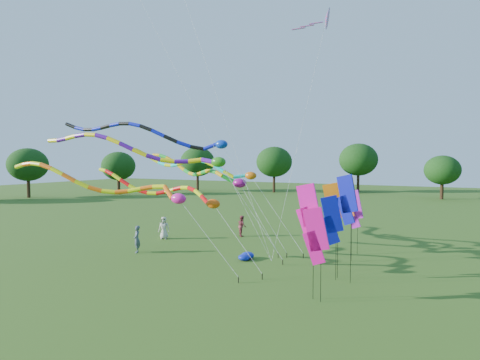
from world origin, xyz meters
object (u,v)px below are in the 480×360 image
at_px(tube_kite_red, 171,192).
at_px(person_a, 164,228).
at_px(blue_nylon_heap, 245,255).
at_px(person_b, 137,239).
at_px(tube_kite_orange, 115,185).
at_px(person_c, 242,226).

bearing_deg(tube_kite_red, person_a, 137.59).
relative_size(blue_nylon_heap, person_b, 0.71).
distance_m(tube_kite_red, person_b, 4.78).
xyz_separation_m(tube_kite_red, tube_kite_orange, (-1.54, -2.86, 0.49)).
relative_size(blue_nylon_heap, person_c, 0.76).
height_order(tube_kite_orange, blue_nylon_heap, tube_kite_orange).
xyz_separation_m(tube_kite_orange, person_a, (-3.07, 8.14, -3.79)).
relative_size(person_a, person_c, 1.04).
xyz_separation_m(person_a, person_b, (1.24, -4.39, 0.03)).
bearing_deg(person_b, tube_kite_orange, -15.71).
bearing_deg(person_c, person_b, 116.90).
height_order(tube_kite_orange, person_b, tube_kite_orange).
distance_m(person_b, person_c, 8.78).
bearing_deg(tube_kite_orange, person_c, 73.05).
height_order(tube_kite_red, person_b, tube_kite_red).
xyz_separation_m(tube_kite_orange, person_b, (-1.84, 3.75, -3.76)).
bearing_deg(person_c, tube_kite_red, 139.65).
xyz_separation_m(person_a, person_c, (4.79, 3.64, -0.03)).
height_order(person_b, person_c, person_b).
height_order(tube_kite_orange, person_a, tube_kite_orange).
relative_size(tube_kite_orange, person_c, 8.15).
relative_size(tube_kite_red, person_a, 6.93).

